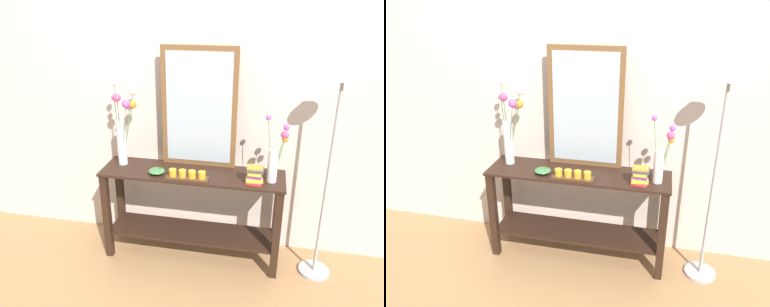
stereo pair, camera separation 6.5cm
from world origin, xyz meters
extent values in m
cube|color=#997047|center=(0.00, 0.00, -0.01)|extent=(7.00, 6.00, 0.02)
cube|color=beige|center=(0.00, 0.31, 1.35)|extent=(6.40, 0.08, 2.70)
cube|color=black|center=(0.00, 0.00, 0.76)|extent=(1.42, 0.37, 0.02)
cube|color=black|center=(0.00, 0.00, 0.22)|extent=(1.36, 0.33, 0.02)
cube|color=black|center=(-0.67, -0.15, 0.37)|extent=(0.06, 0.06, 0.75)
cube|color=black|center=(0.67, -0.15, 0.37)|extent=(0.06, 0.06, 0.75)
cube|color=black|center=(-0.67, 0.15, 0.37)|extent=(0.06, 0.06, 0.75)
cube|color=black|center=(0.67, 0.15, 0.37)|extent=(0.06, 0.06, 0.75)
cube|color=brown|center=(0.02, 0.16, 1.24)|extent=(0.58, 0.03, 0.94)
cube|color=#9EADB7|center=(0.02, 0.14, 1.24)|extent=(0.50, 0.00, 0.86)
cylinder|color=silver|center=(-0.58, 0.05, 0.95)|extent=(0.08, 0.08, 0.36)
cylinder|color=#4C753D|center=(-0.54, 0.09, 1.07)|extent=(0.10, 0.10, 0.56)
sphere|color=silver|center=(-0.49, 0.14, 1.35)|extent=(0.06, 0.06, 0.06)
cylinder|color=#4C753D|center=(-0.58, 0.04, 1.11)|extent=(0.03, 0.05, 0.65)
sphere|color=silver|center=(-0.60, 0.02, 1.44)|extent=(0.05, 0.05, 0.05)
cylinder|color=#4C753D|center=(-0.58, 0.02, 1.06)|extent=(0.03, 0.08, 0.55)
sphere|color=#EA4275|center=(-0.57, -0.01, 1.33)|extent=(0.06, 0.06, 0.06)
cylinder|color=#4C753D|center=(-0.55, 0.02, 1.04)|extent=(0.09, 0.06, 0.50)
sphere|color=#B24CB7|center=(-0.50, -0.01, 1.29)|extent=(0.06, 0.06, 0.06)
cylinder|color=#4C753D|center=(-0.54, 0.07, 1.02)|extent=(0.10, 0.06, 0.47)
sphere|color=orange|center=(-0.49, 0.10, 1.25)|extent=(0.06, 0.06, 0.06)
cylinder|color=#4C753D|center=(-0.61, 0.06, 1.05)|extent=(0.04, 0.02, 0.52)
sphere|color=#EA4275|center=(-0.63, 0.07, 1.31)|extent=(0.04, 0.04, 0.04)
cylinder|color=silver|center=(0.60, -0.03, 0.89)|extent=(0.07, 0.07, 0.25)
cylinder|color=#4C753D|center=(0.57, -0.03, 1.02)|extent=(0.06, 0.04, 0.46)
sphere|color=#B24CB7|center=(0.55, -0.01, 1.25)|extent=(0.04, 0.04, 0.04)
cylinder|color=#4C753D|center=(0.65, 0.00, 0.94)|extent=(0.07, 0.05, 0.30)
sphere|color=orange|center=(0.68, 0.02, 1.08)|extent=(0.05, 0.05, 0.05)
cylinder|color=#4C753D|center=(0.65, -0.02, 0.99)|extent=(0.07, 0.02, 0.40)
sphere|color=#B24CB7|center=(0.68, -0.02, 1.19)|extent=(0.04, 0.04, 0.04)
cylinder|color=#4C753D|center=(0.64, -0.05, 0.97)|extent=(0.07, 0.05, 0.36)
sphere|color=#EA4275|center=(0.67, -0.07, 1.15)|extent=(0.06, 0.06, 0.06)
cube|color=#472D1C|center=(-0.01, -0.12, 0.77)|extent=(0.32, 0.09, 0.01)
cylinder|color=orange|center=(-0.12, -0.12, 0.81)|extent=(0.06, 0.06, 0.05)
cylinder|color=orange|center=(-0.05, -0.12, 0.81)|extent=(0.06, 0.06, 0.05)
cylinder|color=orange|center=(0.02, -0.12, 0.81)|extent=(0.06, 0.06, 0.05)
cylinder|color=orange|center=(0.10, -0.12, 0.81)|extent=(0.06, 0.06, 0.05)
cylinder|color=#38703D|center=(-0.26, -0.08, 0.77)|extent=(0.05, 0.05, 0.01)
ellipsoid|color=#38703D|center=(-0.26, -0.08, 0.79)|extent=(0.13, 0.13, 0.03)
cube|color=#C63338|center=(0.48, -0.09, 0.78)|extent=(0.13, 0.10, 0.02)
cube|color=gold|center=(0.48, -0.10, 0.80)|extent=(0.13, 0.08, 0.02)
cube|color=#663884|center=(0.48, -0.09, 0.82)|extent=(0.11, 0.08, 0.03)
cube|color=gold|center=(0.48, -0.09, 0.85)|extent=(0.10, 0.09, 0.02)
cube|color=#424247|center=(0.48, -0.09, 0.87)|extent=(0.12, 0.09, 0.02)
cube|color=orange|center=(0.48, -0.09, 0.89)|extent=(0.11, 0.09, 0.01)
cylinder|color=#9E9EA3|center=(1.00, -0.03, 0.01)|extent=(0.24, 0.24, 0.02)
cylinder|color=#9E9EA3|center=(1.00, -0.03, 0.78)|extent=(0.02, 0.02, 1.51)
cone|color=beige|center=(1.00, -0.03, 1.58)|extent=(0.18, 0.18, 0.10)
camera|label=1|loc=(0.53, -2.60, 2.04)|focal=35.46mm
camera|label=2|loc=(0.60, -2.59, 2.04)|focal=35.46mm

